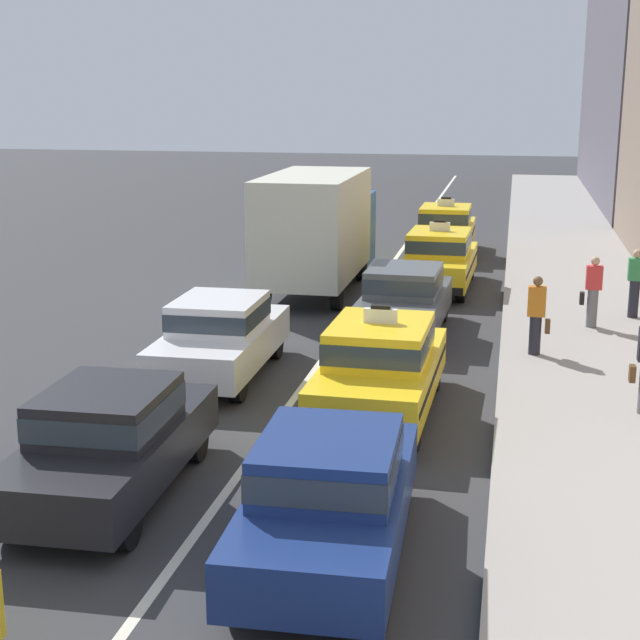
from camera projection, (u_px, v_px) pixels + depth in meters
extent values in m
cube|color=silver|center=(351.00, 321.00, 22.80)|extent=(0.14, 80.00, 0.01)
cube|color=#9E9993|center=(610.00, 397.00, 16.93)|extent=(4.00, 90.00, 0.15)
cylinder|color=black|center=(104.00, 434.00, 14.40)|extent=(0.26, 0.65, 0.64)
cylinder|color=black|center=(195.00, 440.00, 14.15)|extent=(0.26, 0.65, 0.64)
cylinder|color=black|center=(15.00, 514.00, 11.68)|extent=(0.26, 0.65, 0.64)
cylinder|color=black|center=(125.00, 524.00, 11.44)|extent=(0.26, 0.65, 0.64)
cube|color=black|center=(112.00, 451.00, 12.84)|extent=(1.88, 4.35, 0.66)
cube|color=black|center=(107.00, 410.00, 12.59)|extent=(1.61, 1.94, 0.60)
cube|color=#2D3842|center=(107.00, 410.00, 12.59)|extent=(1.63, 1.96, 0.33)
cylinder|color=black|center=(208.00, 340.00, 19.81)|extent=(0.25, 0.64, 0.64)
cylinder|color=black|center=(275.00, 343.00, 19.54)|extent=(0.25, 0.64, 0.64)
cylinder|color=black|center=(161.00, 380.00, 17.10)|extent=(0.25, 0.64, 0.64)
cylinder|color=black|center=(237.00, 384.00, 16.84)|extent=(0.25, 0.64, 0.64)
cube|color=silver|center=(221.00, 344.00, 18.24)|extent=(1.81, 4.32, 0.66)
cube|color=silver|center=(219.00, 314.00, 18.00)|extent=(1.58, 1.92, 0.60)
cube|color=#2D3842|center=(219.00, 314.00, 18.00)|extent=(1.60, 1.94, 0.33)
cylinder|color=black|center=(298.00, 267.00, 27.91)|extent=(0.24, 0.64, 0.64)
cylinder|color=black|center=(361.00, 270.00, 27.54)|extent=(0.24, 0.64, 0.64)
cylinder|color=black|center=(264.00, 294.00, 24.20)|extent=(0.24, 0.64, 0.64)
cylinder|color=black|center=(337.00, 298.00, 23.83)|extent=(0.24, 0.64, 0.64)
cube|color=#194C8C|center=(336.00, 228.00, 28.41)|extent=(2.10, 2.20, 2.10)
cube|color=#2D3842|center=(342.00, 214.00, 29.35)|extent=(1.93, 0.06, 0.76)
cube|color=beige|center=(313.00, 225.00, 25.18)|extent=(2.31, 5.20, 2.70)
cylinder|color=black|center=(294.00, 481.00, 12.67)|extent=(0.26, 0.65, 0.64)
cylinder|color=black|center=(401.00, 489.00, 12.43)|extent=(0.26, 0.65, 0.64)
cylinder|color=black|center=(241.00, 588.00, 9.95)|extent=(0.26, 0.65, 0.64)
cylinder|color=black|center=(376.00, 601.00, 9.72)|extent=(0.26, 0.65, 0.64)
cube|color=navy|center=(330.00, 508.00, 11.11)|extent=(1.90, 4.35, 0.66)
cube|color=navy|center=(328.00, 461.00, 10.87)|extent=(1.62, 1.95, 0.60)
cube|color=#2D3842|center=(328.00, 461.00, 10.87)|extent=(1.64, 1.97, 0.33)
cylinder|color=black|center=(355.00, 368.00, 17.79)|extent=(0.25, 0.64, 0.64)
cylinder|color=black|center=(433.00, 374.00, 17.47)|extent=(0.25, 0.64, 0.64)
cylinder|color=black|center=(319.00, 423.00, 14.89)|extent=(0.25, 0.64, 0.64)
cylinder|color=black|center=(412.00, 430.00, 14.57)|extent=(0.25, 0.64, 0.64)
cube|color=yellow|center=(381.00, 377.00, 16.10)|extent=(1.89, 4.53, 0.70)
cube|color=black|center=(381.00, 374.00, 16.09)|extent=(1.90, 4.18, 0.10)
cube|color=yellow|center=(380.00, 341.00, 15.80)|extent=(1.64, 2.13, 0.64)
cube|color=#2D3842|center=(380.00, 341.00, 15.80)|extent=(1.66, 2.15, 0.35)
cube|color=white|center=(381.00, 316.00, 15.69)|extent=(0.56, 0.13, 0.24)
cube|color=black|center=(381.00, 307.00, 15.66)|extent=(0.32, 0.12, 0.06)
cube|color=black|center=(399.00, 356.00, 18.25)|extent=(1.71, 0.17, 0.20)
cube|color=black|center=(357.00, 436.00, 14.06)|extent=(1.71, 0.17, 0.20)
cylinder|color=black|center=(383.00, 306.00, 22.96)|extent=(0.26, 0.65, 0.64)
cylinder|color=black|center=(442.00, 309.00, 22.64)|extent=(0.26, 0.65, 0.64)
cylinder|color=black|center=(361.00, 334.00, 20.28)|extent=(0.26, 0.65, 0.64)
cylinder|color=black|center=(428.00, 338.00, 19.96)|extent=(0.26, 0.65, 0.64)
cube|color=#4C5156|center=(404.00, 307.00, 21.38)|extent=(1.88, 4.35, 0.66)
cube|color=#4C5156|center=(404.00, 280.00, 21.13)|extent=(1.61, 1.94, 0.60)
cube|color=#2D3842|center=(404.00, 280.00, 21.13)|extent=(1.63, 1.96, 0.33)
cylinder|color=black|center=(419.00, 267.00, 27.96)|extent=(0.26, 0.65, 0.64)
cylinder|color=black|center=(469.00, 269.00, 27.64)|extent=(0.26, 0.65, 0.64)
cylinder|color=black|center=(405.00, 287.00, 25.07)|extent=(0.26, 0.65, 0.64)
cylinder|color=black|center=(461.00, 290.00, 24.74)|extent=(0.26, 0.65, 0.64)
cube|color=yellow|center=(439.00, 265.00, 26.27)|extent=(1.91, 4.54, 0.70)
cube|color=black|center=(439.00, 264.00, 26.26)|extent=(1.92, 4.18, 0.10)
cube|color=yellow|center=(439.00, 242.00, 25.97)|extent=(1.65, 2.14, 0.64)
cube|color=#2D3842|center=(439.00, 242.00, 25.97)|extent=(1.67, 2.16, 0.35)
cube|color=white|center=(440.00, 227.00, 25.86)|extent=(0.56, 0.13, 0.24)
cube|color=black|center=(440.00, 221.00, 25.83)|extent=(0.32, 0.12, 0.06)
cube|color=black|center=(447.00, 261.00, 28.42)|extent=(1.71, 0.18, 0.20)
cube|color=black|center=(430.00, 290.00, 24.24)|extent=(1.71, 0.18, 0.20)
cylinder|color=black|center=(427.00, 238.00, 33.43)|extent=(0.24, 0.64, 0.64)
cylinder|color=black|center=(469.00, 239.00, 33.14)|extent=(0.24, 0.64, 0.64)
cylinder|color=black|center=(418.00, 252.00, 30.52)|extent=(0.24, 0.64, 0.64)
cylinder|color=black|center=(464.00, 253.00, 30.23)|extent=(0.24, 0.64, 0.64)
cube|color=yellow|center=(445.00, 235.00, 31.75)|extent=(1.81, 4.50, 0.70)
cube|color=black|center=(445.00, 233.00, 31.74)|extent=(1.82, 4.14, 0.10)
cube|color=yellow|center=(445.00, 216.00, 31.45)|extent=(1.60, 2.10, 0.64)
cube|color=#2D3842|center=(445.00, 216.00, 31.45)|extent=(1.62, 2.12, 0.35)
cube|color=white|center=(446.00, 203.00, 31.34)|extent=(0.56, 0.12, 0.24)
cube|color=black|center=(446.00, 198.00, 31.31)|extent=(0.32, 0.11, 0.06)
cube|color=black|center=(450.00, 233.00, 33.91)|extent=(1.71, 0.14, 0.20)
cube|color=black|center=(440.00, 253.00, 29.71)|extent=(1.71, 0.14, 0.20)
cylinder|color=#23232D|center=(634.00, 299.00, 22.40)|extent=(0.24, 0.24, 0.90)
cube|color=#338C4C|center=(636.00, 269.00, 22.23)|extent=(0.36, 0.22, 0.53)
sphere|color=tan|center=(637.00, 254.00, 22.14)|extent=(0.20, 0.20, 0.20)
cylinder|color=slate|center=(592.00, 308.00, 21.50)|extent=(0.24, 0.24, 0.88)
cube|color=red|center=(594.00, 278.00, 21.33)|extent=(0.36, 0.22, 0.54)
sphere|color=tan|center=(595.00, 261.00, 21.24)|extent=(0.20, 0.20, 0.20)
cube|color=black|center=(582.00, 298.00, 21.50)|extent=(0.10, 0.20, 0.28)
cylinder|color=#23232D|center=(535.00, 335.00, 19.28)|extent=(0.24, 0.24, 0.81)
cube|color=orange|center=(537.00, 301.00, 19.12)|extent=(0.36, 0.22, 0.62)
sphere|color=brown|center=(538.00, 281.00, 19.02)|extent=(0.20, 0.20, 0.20)
cube|color=brown|center=(548.00, 326.00, 19.19)|extent=(0.10, 0.20, 0.28)
cube|color=brown|center=(632.00, 373.00, 15.74)|extent=(0.10, 0.20, 0.28)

